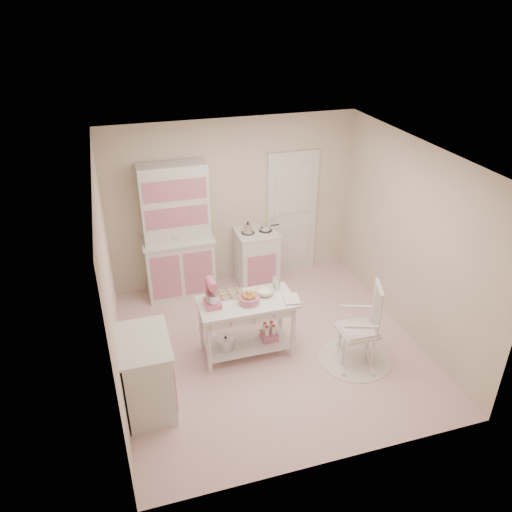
% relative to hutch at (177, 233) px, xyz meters
% --- Properties ---
extents(room_shell, '(3.84, 3.84, 2.62)m').
position_rel_hutch_xyz_m(room_shell, '(0.91, -1.66, 0.61)').
color(room_shell, '#CC7F82').
rests_on(room_shell, ground).
extents(door, '(0.82, 0.05, 2.04)m').
position_rel_hutch_xyz_m(door, '(1.86, 0.21, -0.02)').
color(door, white).
rests_on(door, ground).
extents(hutch, '(1.06, 0.50, 2.08)m').
position_rel_hutch_xyz_m(hutch, '(0.00, 0.00, 0.00)').
color(hutch, white).
rests_on(hutch, ground).
extents(stove, '(0.62, 0.57, 0.92)m').
position_rel_hutch_xyz_m(stove, '(1.20, -0.05, -0.58)').
color(stove, white).
rests_on(stove, ground).
extents(base_cabinet, '(0.54, 0.84, 0.92)m').
position_rel_hutch_xyz_m(base_cabinet, '(-0.72, -2.26, -0.58)').
color(base_cabinet, white).
rests_on(base_cabinet, ground).
extents(lace_rug, '(0.92, 0.92, 0.01)m').
position_rel_hutch_xyz_m(lace_rug, '(1.86, -2.19, -1.03)').
color(lace_rug, white).
rests_on(lace_rug, ground).
extents(rocking_chair, '(0.69, 0.84, 1.10)m').
position_rel_hutch_xyz_m(rocking_chair, '(1.86, -2.19, -0.49)').
color(rocking_chair, white).
rests_on(rocking_chair, ground).
extents(work_table, '(1.20, 0.60, 0.80)m').
position_rel_hutch_xyz_m(work_table, '(0.58, -1.67, -0.64)').
color(work_table, white).
rests_on(work_table, ground).
extents(stand_mixer, '(0.21, 0.29, 0.34)m').
position_rel_hutch_xyz_m(stand_mixer, '(0.16, -1.65, -0.07)').
color(stand_mixer, '#E05E84').
rests_on(stand_mixer, work_table).
extents(cookie_tray, '(0.34, 0.24, 0.02)m').
position_rel_hutch_xyz_m(cookie_tray, '(0.43, -1.49, -0.23)').
color(cookie_tray, silver).
rests_on(cookie_tray, work_table).
extents(bread_basket, '(0.25, 0.25, 0.09)m').
position_rel_hutch_xyz_m(bread_basket, '(0.60, -1.72, -0.19)').
color(bread_basket, '#C37089').
rests_on(bread_basket, work_table).
extents(mixing_bowl, '(0.24, 0.24, 0.07)m').
position_rel_hutch_xyz_m(mixing_bowl, '(0.84, -1.59, -0.20)').
color(mixing_bowl, silver).
rests_on(mixing_bowl, work_table).
extents(metal_pitcher, '(0.10, 0.10, 0.17)m').
position_rel_hutch_xyz_m(metal_pitcher, '(1.02, -1.51, -0.16)').
color(metal_pitcher, silver).
rests_on(metal_pitcher, work_table).
extents(recipe_book, '(0.23, 0.28, 0.02)m').
position_rel_hutch_xyz_m(recipe_book, '(1.03, -1.79, -0.23)').
color(recipe_book, silver).
rests_on(recipe_book, work_table).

